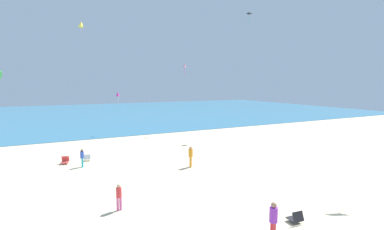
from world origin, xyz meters
TOP-DOWN VIEW (x-y plane):
  - ground_plane at (0.00, 10.00)m, footprint 120.00×120.00m
  - ocean_water at (0.00, 53.04)m, footprint 120.00×60.00m
  - beach_chair_near_camera at (-8.95, 13.56)m, footprint 0.70×0.73m
  - beach_chair_mid_beach at (-7.25, 13.54)m, footprint 0.64×0.68m
  - beach_chair_far_right at (0.32, -1.75)m, footprint 0.63×0.66m
  - person_0 at (-7.76, 11.99)m, footprint 0.32×0.32m
  - person_1 at (-6.73, 3.23)m, footprint 0.30×0.30m
  - person_2 at (-1.67, -2.41)m, footprint 0.42×0.42m
  - person_3 at (-0.21, 8.25)m, footprint 0.46×0.46m
  - kite_pink at (6.00, 22.72)m, footprint 0.59×0.61m
  - kite_yellow at (-6.23, 25.60)m, footprint 0.90×0.93m
  - kite_black at (13.01, 18.44)m, footprint 0.75×0.69m
  - kite_magenta at (-2.26, 25.17)m, footprint 0.56×0.57m

SIDE VIEW (x-z plane):
  - ground_plane at x=0.00m, z-range 0.00..0.00m
  - ocean_water at x=0.00m, z-range 0.00..0.05m
  - beach_chair_far_right at x=0.32m, z-range -0.03..0.57m
  - beach_chair_near_camera at x=-8.95m, z-range -0.03..0.58m
  - beach_chair_mid_beach at x=-7.25m, z-range -0.02..0.57m
  - person_1 at x=-6.73m, z-range 0.11..1.49m
  - person_0 at x=-7.76m, z-range 0.11..1.52m
  - person_3 at x=-0.21m, z-range 0.13..1.78m
  - person_2 at x=-1.67m, z-range 0.13..1.80m
  - kite_magenta at x=-2.26m, z-range 4.33..6.06m
  - kite_pink at x=6.00m, z-range 8.09..9.65m
  - kite_yellow at x=-6.23m, z-range 12.74..14.35m
  - kite_black at x=13.01m, z-range 14.66..16.05m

